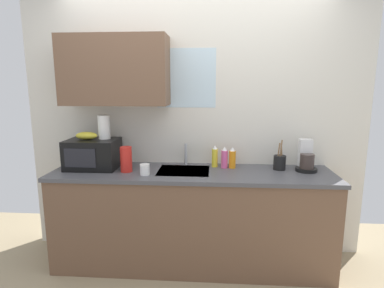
# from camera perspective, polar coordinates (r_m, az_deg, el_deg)

# --- Properties ---
(kitchen_wall_assembly) EXTENTS (3.29, 0.42, 2.50)m
(kitchen_wall_assembly) POSITION_cam_1_polar(r_m,az_deg,el_deg) (3.07, -2.09, 4.89)
(kitchen_wall_assembly) COLOR silver
(kitchen_wall_assembly) RESTS_ON ground
(counter_unit) EXTENTS (2.52, 0.63, 0.90)m
(counter_unit) POSITION_cam_1_polar(r_m,az_deg,el_deg) (2.99, -0.03, -13.15)
(counter_unit) COLOR brown
(counter_unit) RESTS_ON ground
(sink_faucet) EXTENTS (0.03, 0.03, 0.21)m
(sink_faucet) POSITION_cam_1_polar(r_m,az_deg,el_deg) (3.05, -1.12, -1.84)
(sink_faucet) COLOR #B2B5BA
(sink_faucet) RESTS_ON counter_unit
(microwave) EXTENTS (0.46, 0.35, 0.27)m
(microwave) POSITION_cam_1_polar(r_m,az_deg,el_deg) (3.06, -17.52, -1.71)
(microwave) COLOR black
(microwave) RESTS_ON counter_unit
(banana_bunch) EXTENTS (0.20, 0.11, 0.07)m
(banana_bunch) POSITION_cam_1_polar(r_m,az_deg,el_deg) (3.04, -18.56, 1.44)
(banana_bunch) COLOR gold
(banana_bunch) RESTS_ON microwave
(paper_towel_roll) EXTENTS (0.11, 0.11, 0.22)m
(paper_towel_roll) POSITION_cam_1_polar(r_m,az_deg,el_deg) (3.03, -15.66, 2.99)
(paper_towel_roll) COLOR white
(paper_towel_roll) RESTS_ON microwave
(coffee_maker) EXTENTS (0.19, 0.21, 0.28)m
(coffee_maker) POSITION_cam_1_polar(r_m,az_deg,el_deg) (3.02, 19.94, -2.58)
(coffee_maker) COLOR black
(coffee_maker) RESTS_ON counter_unit
(dish_soap_bottle_yellow) EXTENTS (0.06, 0.06, 0.21)m
(dish_soap_bottle_yellow) POSITION_cam_1_polar(r_m,az_deg,el_deg) (2.97, 4.15, -2.32)
(dish_soap_bottle_yellow) COLOR yellow
(dish_soap_bottle_yellow) RESTS_ON counter_unit
(dish_soap_bottle_pink) EXTENTS (0.06, 0.06, 0.20)m
(dish_soap_bottle_pink) POSITION_cam_1_polar(r_m,az_deg,el_deg) (2.94, 5.90, -2.55)
(dish_soap_bottle_pink) COLOR #E55999
(dish_soap_bottle_pink) RESTS_ON counter_unit
(dish_soap_bottle_orange) EXTENTS (0.06, 0.06, 0.20)m
(dish_soap_bottle_orange) POSITION_cam_1_polar(r_m,az_deg,el_deg) (2.95, 7.32, -2.59)
(dish_soap_bottle_orange) COLOR orange
(dish_soap_bottle_orange) RESTS_ON counter_unit
(cereal_canister) EXTENTS (0.10, 0.10, 0.23)m
(cereal_canister) POSITION_cam_1_polar(r_m,az_deg,el_deg) (2.86, -11.85, -2.73)
(cereal_canister) COLOR red
(cereal_canister) RESTS_ON counter_unit
(mug_white) EXTENTS (0.08, 0.08, 0.09)m
(mug_white) POSITION_cam_1_polar(r_m,az_deg,el_deg) (2.75, -8.54, -4.59)
(mug_white) COLOR white
(mug_white) RESTS_ON counter_unit
(utensil_crock) EXTENTS (0.11, 0.11, 0.28)m
(utensil_crock) POSITION_cam_1_polar(r_m,az_deg,el_deg) (2.99, 15.59, -3.17)
(utensil_crock) COLOR black
(utensil_crock) RESTS_ON counter_unit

